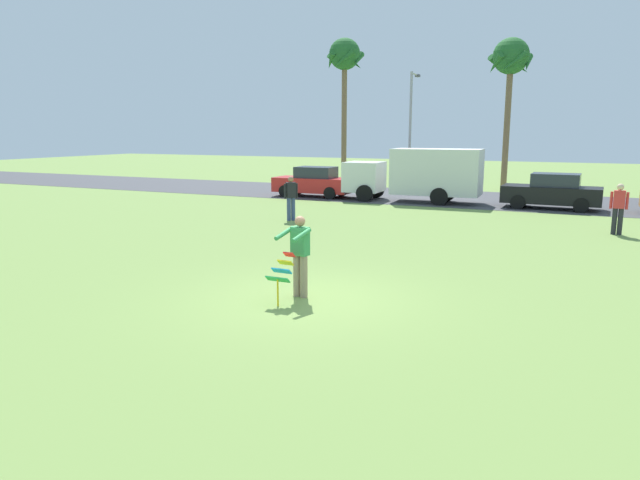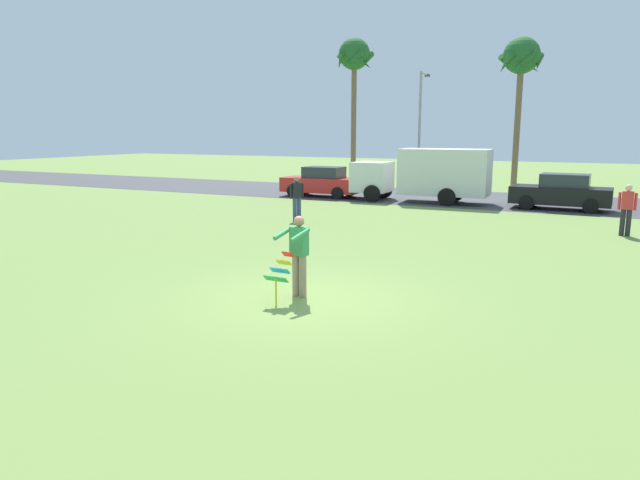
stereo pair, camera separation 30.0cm
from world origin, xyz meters
name	(u,v)px [view 2 (the right image)]	position (x,y,z in m)	size (l,w,h in m)	color
ground_plane	(306,298)	(0.00, 0.00, 0.00)	(120.00, 120.00, 0.00)	olive
road_strip	(481,199)	(0.00, 19.69, 0.01)	(120.00, 8.00, 0.01)	#424247
person_kite_flyer	(299,253)	(-0.20, 0.06, 0.95)	(0.63, 0.72, 1.73)	gray
kite_held	(280,272)	(-0.30, -0.55, 0.67)	(0.51, 0.63, 1.03)	red
parked_car_red	(322,182)	(-7.95, 17.29, 0.77)	(4.22, 1.88, 1.60)	red
parked_truck_white_box	(428,174)	(-2.21, 17.29, 1.41)	(6.75, 2.23, 2.62)	silver
parked_car_black	(561,192)	(3.89, 17.29, 0.77)	(4.26, 1.95, 1.60)	black
palm_tree_left_near	(354,61)	(-10.15, 26.87, 8.11)	(2.58, 2.71, 9.62)	brown
palm_tree_right_near	(521,62)	(0.73, 25.97, 7.39)	(2.58, 2.71, 8.83)	brown
streetlight_pole	(420,122)	(-4.77, 24.59, 4.00)	(0.24, 1.65, 7.00)	#9E9EA3
person_walker_near	(627,208)	(6.26, 11.19, 0.93)	(0.57, 0.23, 1.73)	#26262B
person_walker_far	(297,197)	(-5.23, 9.38, 0.93)	(0.41, 0.45, 1.73)	#384772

